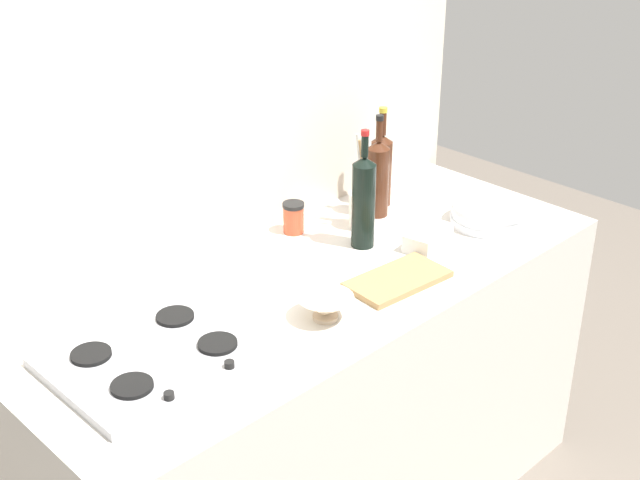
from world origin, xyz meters
TOP-DOWN VIEW (x-y plane):
  - counter_block at (0.00, 0.00)m, footprint 1.80×0.70m
  - backsplash_panel at (0.00, 0.38)m, footprint 1.90×0.06m
  - stovetop_hob at (-0.56, -0.01)m, footprint 0.48×0.38m
  - plate_stack at (0.63, -0.12)m, footprint 0.25×0.25m
  - wine_bottle_leftmost at (0.43, 0.17)m, footprint 0.07×0.07m
  - wine_bottle_mid_left at (0.50, 0.22)m, footprint 0.07×0.07m
  - wine_bottle_mid_right at (0.23, 0.06)m, footprint 0.07×0.07m
  - mixing_bowl at (-0.14, -0.16)m, footprint 0.15×0.15m
  - butter_dish at (0.37, -0.08)m, footprint 0.18×0.12m
  - utensil_crock at (0.32, 0.14)m, footprint 0.08×0.08m
  - condiment_jar_front at (0.15, 0.27)m, footprint 0.07×0.07m
  - cutting_board at (0.14, -0.17)m, footprint 0.30×0.18m

SIDE VIEW (x-z plane):
  - counter_block at x=0.00m, z-range 0.00..0.90m
  - cutting_board at x=0.14m, z-range 0.90..0.92m
  - stovetop_hob at x=-0.56m, z-range 0.89..0.93m
  - butter_dish at x=0.37m, z-range 0.90..0.95m
  - plate_stack at x=0.63m, z-range 0.90..0.97m
  - mixing_bowl at x=-0.14m, z-range 0.90..0.97m
  - condiment_jar_front at x=0.15m, z-range 0.90..1.00m
  - utensil_crock at x=0.32m, z-range 0.82..1.12m
  - wine_bottle_mid_left at x=0.50m, z-range 0.86..1.19m
  - wine_bottle_leftmost at x=0.43m, z-range 0.86..1.20m
  - wine_bottle_mid_right at x=0.23m, z-range 0.86..1.23m
  - backsplash_panel at x=0.00m, z-range 0.00..2.26m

